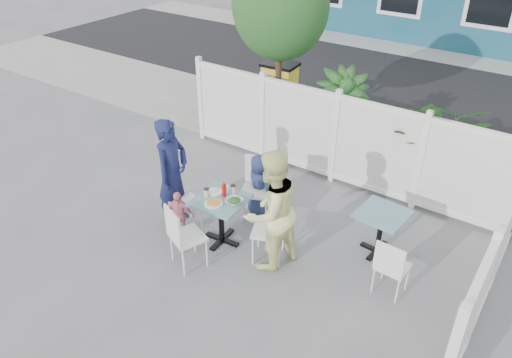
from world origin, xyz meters
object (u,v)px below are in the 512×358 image
Objects in this scene: chair_right at (275,225)px; woman at (271,211)px; chair_back at (258,183)px; man at (172,173)px; chair_left at (181,195)px; main_table at (221,209)px; toddler at (179,215)px; chair_near at (182,233)px; spare_table at (381,222)px; boy at (259,185)px; utility_cabinet at (279,94)px.

woman is (0.00, -0.11, 0.30)m from chair_right.
chair_back is (-0.80, 0.75, 0.00)m from chair_right.
woman reaches higher than man.
chair_left is 1.62m from woman.
main_table is 0.96× the size of toddler.
chair_near is 0.55× the size of woman.
chair_left reaches higher than toddler.
woman is at bearing 110.77° from chair_left.
chair_near is 0.67m from toddler.
chair_near reaches higher than chair_left.
chair_right is at bearing 115.19° from chair_back.
chair_left is at bearing 154.89° from chair_near.
chair_back reaches higher than toddler.
chair_right is 0.32m from woman.
chair_right is (-1.14, -0.94, 0.04)m from spare_table.
chair_left is 0.96× the size of chair_near.
main_table is 0.73× the size of boy.
chair_back is 1.25× the size of toddler.
utility_cabinet reaches higher than chair_near.
boy is (-0.79, 0.89, -0.35)m from woman.
utility_cabinet reaches higher than boy.
utility_cabinet is 3.53m from chair_back.
main_table is 0.79× the size of chair_near.
utility_cabinet reaches higher than spare_table.
woman is (0.93, 0.72, 0.31)m from chair_near.
woman is at bearing 158.33° from chair_right.
woman reaches higher than spare_table.
toddler is at bearing -80.87° from utility_cabinet.
main_table is 0.90m from boy.
boy reaches higher than chair_right.
chair_back reaches higher than chair_near.
toddler is (-2.54, -1.32, -0.14)m from spare_table.
main_table is (1.56, -4.02, -0.04)m from utility_cabinet.
toddler is at bearing 159.43° from chair_near.
toddler is (-0.61, -1.13, -0.18)m from chair_back.
toddler is at bearing -63.65° from woman.
spare_table is 0.73× the size of chair_near.
chair_left is (0.81, -4.02, -0.08)m from utility_cabinet.
boy is (0.01, 0.03, -0.05)m from chair_back.
chair_right is 0.95× the size of boy.
chair_back is 0.57× the size of woman.
woman is (-1.13, -1.05, 0.34)m from spare_table.
main_table is 0.77× the size of chair_right.
chair_near is 1.21× the size of toddler.
utility_cabinet is 4.07m from man.
chair_near reaches higher than spare_table.
main_table reaches higher than spare_table.
boy is (0.79, 0.89, -0.01)m from chair_left.
main_table is 0.66m from toddler.
chair_left is at bearing 66.58° from boy.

